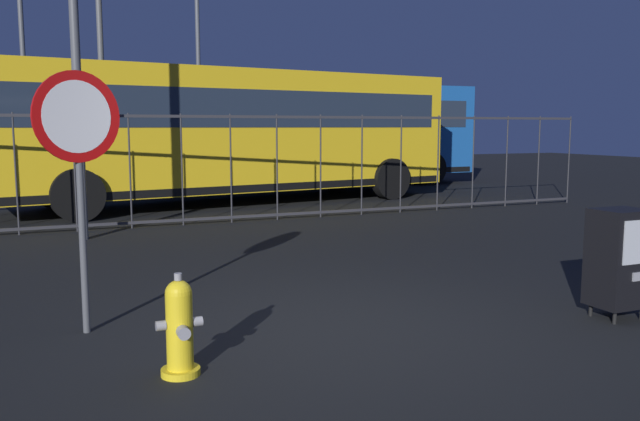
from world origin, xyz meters
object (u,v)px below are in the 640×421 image
object	(u,v)px
bus_near	(230,129)
street_light_far_left	(23,54)
newspaper_box_primary	(619,258)
bus_far	(303,129)
street_light_near_right	(100,37)
street_light_near_left	(198,44)
fire_hydrant	(180,328)
stop_sign	(79,147)

from	to	relation	value
bus_near	street_light_far_left	bearing A→B (deg)	118.12
newspaper_box_primary	street_light_far_left	size ratio (longest dim) A/B	0.16
bus_far	street_light_near_right	bearing A→B (deg)	-164.32
bus_far	street_light_near_left	bearing A→B (deg)	125.42
bus_near	bus_far	distance (m)	4.74
newspaper_box_primary	bus_near	xyz separation A→B (m)	(-0.74, 10.38, 1.14)
fire_hydrant	bus_near	distance (m)	10.80
bus_far	street_light_near_left	distance (m)	4.81
fire_hydrant	street_light_near_right	distance (m)	12.54
fire_hydrant	street_light_far_left	distance (m)	16.46
street_light_near_right	newspaper_box_primary	bearing A→B (deg)	-74.69
stop_sign	fire_hydrant	bearing A→B (deg)	-67.30
bus_near	fire_hydrant	bearing A→B (deg)	-115.97
street_light_near_left	bus_far	bearing A→B (deg)	-54.16
street_light_near_right	fire_hydrant	bearing A→B (deg)	-93.19
bus_near	street_light_near_left	bearing A→B (deg)	74.50
street_light_near_left	bus_near	bearing A→B (deg)	-97.31
bus_near	newspaper_box_primary	bearing A→B (deg)	-94.09
bus_near	street_light_near_right	xyz separation A→B (m)	(-2.60, 1.83, 2.14)
newspaper_box_primary	street_light_near_right	world-z (taller)	street_light_near_right
stop_sign	bus_far	xyz separation A→B (m)	(7.01, 12.40, 0.11)
bus_near	street_light_far_left	size ratio (longest dim) A/B	1.66
stop_sign	bus_far	world-z (taller)	bus_far
bus_near	street_light_far_left	xyz separation A→B (m)	(-4.31, 5.87, 2.07)
newspaper_box_primary	street_light_far_left	world-z (taller)	street_light_far_left
stop_sign	street_light_far_left	world-z (taller)	street_light_far_left
stop_sign	street_light_far_left	distance (m)	14.93
bus_far	street_light_near_left	size ratio (longest dim) A/B	1.37
street_light_near_right	street_light_far_left	size ratio (longest dim) A/B	1.02
newspaper_box_primary	bus_far	size ratio (longest dim) A/B	0.10
fire_hydrant	street_light_near_right	bearing A→B (deg)	86.81
fire_hydrant	newspaper_box_primary	xyz separation A→B (m)	(4.01, -0.19, 0.22)
bus_near	street_light_near_right	distance (m)	3.83
newspaper_box_primary	stop_sign	bearing A→B (deg)	161.93
stop_sign	street_light_far_left	xyz separation A→B (m)	(-0.50, 14.76, 2.18)
bus_far	street_light_near_right	xyz separation A→B (m)	(-5.80, -1.67, 2.14)
bus_near	bus_far	xyz separation A→B (m)	(3.20, 3.50, 0.00)
stop_sign	street_light_near_left	xyz separation A→B (m)	(4.68, 15.63, 2.80)
stop_sign	bus_far	bearing A→B (deg)	60.50
street_light_near_right	bus_near	bearing A→B (deg)	-35.10
stop_sign	bus_near	size ratio (longest dim) A/B	0.21
bus_near	stop_sign	bearing A→B (deg)	-121.40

